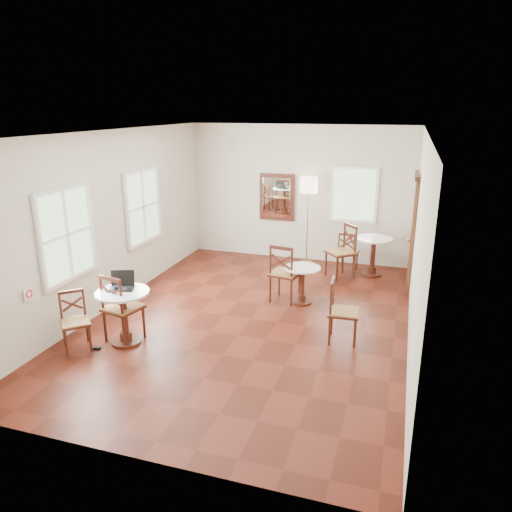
{
  "coord_description": "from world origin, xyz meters",
  "views": [
    {
      "loc": [
        2.29,
        -6.98,
        3.38
      ],
      "look_at": [
        0.0,
        0.3,
        1.0
      ],
      "focal_mm": 33.95,
      "sensor_mm": 36.0,
      "label": 1
    }
  ],
  "objects_px": {
    "chair_near_b": "(75,321)",
    "water_glass": "(110,289)",
    "power_adapter": "(97,348)",
    "chair_back_b": "(342,252)",
    "chair_back_a": "(348,252)",
    "navy_mug": "(116,289)",
    "cafe_table_mid": "(302,281)",
    "chair_mid_b": "(342,311)",
    "cafe_table_back": "(373,252)",
    "laptop": "(122,284)",
    "cafe_table_near": "(124,311)",
    "chair_near_a": "(122,308)",
    "floor_lamp": "(308,191)",
    "chair_mid_a": "(285,273)",
    "mouse": "(127,289)"
  },
  "relations": [
    {
      "from": "cafe_table_mid",
      "to": "chair_mid_b",
      "type": "distance_m",
      "value": 1.53
    },
    {
      "from": "chair_back_b",
      "to": "chair_near_b",
      "type": "bearing_deg",
      "value": -77.91
    },
    {
      "from": "cafe_table_back",
      "to": "power_adapter",
      "type": "relative_size",
      "value": 8.2
    },
    {
      "from": "chair_near_b",
      "to": "chair_mid_b",
      "type": "relative_size",
      "value": 0.89
    },
    {
      "from": "cafe_table_near",
      "to": "navy_mug",
      "type": "height_order",
      "value": "navy_mug"
    },
    {
      "from": "cafe_table_back",
      "to": "chair_back_b",
      "type": "bearing_deg",
      "value": -151.01
    },
    {
      "from": "chair_near_a",
      "to": "laptop",
      "type": "xyz_separation_m",
      "value": [
        0.0,
        0.06,
        0.35
      ]
    },
    {
      "from": "cafe_table_near",
      "to": "laptop",
      "type": "xyz_separation_m",
      "value": [
        -0.07,
        0.13,
        0.37
      ]
    },
    {
      "from": "cafe_table_near",
      "to": "cafe_table_mid",
      "type": "distance_m",
      "value": 3.15
    },
    {
      "from": "chair_near_b",
      "to": "chair_mid_b",
      "type": "bearing_deg",
      "value": -22.74
    },
    {
      "from": "chair_near_b",
      "to": "water_glass",
      "type": "height_order",
      "value": "water_glass"
    },
    {
      "from": "navy_mug",
      "to": "water_glass",
      "type": "bearing_deg",
      "value": -141.39
    },
    {
      "from": "navy_mug",
      "to": "laptop",
      "type": "bearing_deg",
      "value": 84.73
    },
    {
      "from": "navy_mug",
      "to": "cafe_table_mid",
      "type": "bearing_deg",
      "value": 45.59
    },
    {
      "from": "navy_mug",
      "to": "mouse",
      "type": "bearing_deg",
      "value": 26.39
    },
    {
      "from": "chair_near_a",
      "to": "chair_mid_b",
      "type": "relative_size",
      "value": 1.1
    },
    {
      "from": "cafe_table_mid",
      "to": "laptop",
      "type": "relative_size",
      "value": 1.6
    },
    {
      "from": "chair_near_b",
      "to": "water_glass",
      "type": "relative_size",
      "value": 9.38
    },
    {
      "from": "water_glass",
      "to": "chair_near_b",
      "type": "bearing_deg",
      "value": -145.99
    },
    {
      "from": "cafe_table_mid",
      "to": "cafe_table_back",
      "type": "height_order",
      "value": "cafe_table_back"
    },
    {
      "from": "floor_lamp",
      "to": "power_adapter",
      "type": "bearing_deg",
      "value": -113.27
    },
    {
      "from": "chair_mid_a",
      "to": "floor_lamp",
      "type": "distance_m",
      "value": 2.5
    },
    {
      "from": "cafe_table_near",
      "to": "chair_near_a",
      "type": "distance_m",
      "value": 0.1
    },
    {
      "from": "navy_mug",
      "to": "power_adapter",
      "type": "height_order",
      "value": "navy_mug"
    },
    {
      "from": "cafe_table_near",
      "to": "chair_mid_a",
      "type": "xyz_separation_m",
      "value": [
        1.84,
        2.27,
        0.03
      ]
    },
    {
      "from": "cafe_table_mid",
      "to": "cafe_table_near",
      "type": "bearing_deg",
      "value": -133.4
    },
    {
      "from": "chair_near_b",
      "to": "chair_back_b",
      "type": "relative_size",
      "value": 0.78
    },
    {
      "from": "floor_lamp",
      "to": "laptop",
      "type": "height_order",
      "value": "floor_lamp"
    },
    {
      "from": "water_glass",
      "to": "power_adapter",
      "type": "xyz_separation_m",
      "value": [
        -0.14,
        -0.25,
        -0.84
      ]
    },
    {
      "from": "chair_mid_b",
      "to": "cafe_table_mid",
      "type": "bearing_deg",
      "value": 31.04
    },
    {
      "from": "chair_near_b",
      "to": "navy_mug",
      "type": "relative_size",
      "value": 8.75
    },
    {
      "from": "chair_back_b",
      "to": "power_adapter",
      "type": "height_order",
      "value": "chair_back_b"
    },
    {
      "from": "cafe_table_mid",
      "to": "chair_near_a",
      "type": "xyz_separation_m",
      "value": [
        -2.24,
        -2.22,
        0.11
      ]
    },
    {
      "from": "floor_lamp",
      "to": "navy_mug",
      "type": "xyz_separation_m",
      "value": [
        -1.87,
        -4.52,
        -0.78
      ]
    },
    {
      "from": "chair_near_a",
      "to": "cafe_table_near",
      "type": "bearing_deg",
      "value": 154.02
    },
    {
      "from": "chair_near_a",
      "to": "chair_back_a",
      "type": "relative_size",
      "value": 1.22
    },
    {
      "from": "floor_lamp",
      "to": "navy_mug",
      "type": "height_order",
      "value": "floor_lamp"
    },
    {
      "from": "chair_near_a",
      "to": "mouse",
      "type": "height_order",
      "value": "chair_near_a"
    },
    {
      "from": "chair_back_b",
      "to": "navy_mug",
      "type": "height_order",
      "value": "chair_back_b"
    },
    {
      "from": "cafe_table_mid",
      "to": "chair_mid_b",
      "type": "bearing_deg",
      "value": -55.45
    },
    {
      "from": "chair_mid_b",
      "to": "power_adapter",
      "type": "bearing_deg",
      "value": 108.4
    },
    {
      "from": "chair_back_a",
      "to": "navy_mug",
      "type": "xyz_separation_m",
      "value": [
        -2.8,
        -4.26,
        0.42
      ]
    },
    {
      "from": "chair_near_b",
      "to": "laptop",
      "type": "height_order",
      "value": "laptop"
    },
    {
      "from": "chair_mid_b",
      "to": "cafe_table_back",
      "type": "bearing_deg",
      "value": -7.18
    },
    {
      "from": "floor_lamp",
      "to": "water_glass",
      "type": "relative_size",
      "value": 21.18
    },
    {
      "from": "chair_near_a",
      "to": "laptop",
      "type": "distance_m",
      "value": 0.36
    },
    {
      "from": "chair_mid_a",
      "to": "power_adapter",
      "type": "bearing_deg",
      "value": 59.14
    },
    {
      "from": "chair_near_b",
      "to": "laptop",
      "type": "bearing_deg",
      "value": -0.31
    },
    {
      "from": "chair_mid_b",
      "to": "floor_lamp",
      "type": "distance_m",
      "value": 3.88
    },
    {
      "from": "cafe_table_mid",
      "to": "power_adapter",
      "type": "xyz_separation_m",
      "value": [
        -2.46,
        -2.6,
        -0.4
      ]
    }
  ]
}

